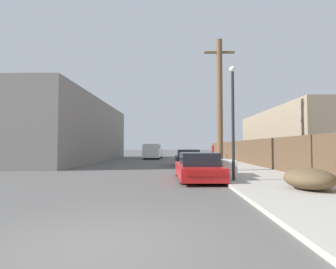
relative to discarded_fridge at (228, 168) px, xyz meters
The scene contains 13 objects.
ground_plane 9.66m from the discarded_fridge, 113.07° to the right, with size 220.00×220.00×0.00m, color #595654.
sidewalk_curb 14.71m from the discarded_fridge, 84.06° to the left, with size 4.20×63.00×0.12m, color #ADA89E.
discarded_fridge is the anchor object (origin of this frame).
parked_sports_car_red 1.74m from the discarded_fridge, 151.49° to the right, with size 1.99×4.77×1.24m.
car_parked_mid 7.93m from the discarded_fridge, 101.03° to the left, with size 1.96×4.43×1.28m.
pickup_truck 19.79m from the discarded_fridge, 105.11° to the left, with size 2.16×5.65×1.81m.
utility_pole 4.48m from the discarded_fridge, 87.47° to the left, with size 1.80×0.35×7.80m.
street_lamp 3.07m from the discarded_fridge, 94.41° to the right, with size 0.26×0.26×4.76m.
brush_pile 4.50m from the discarded_fridge, 66.41° to the right, with size 1.51×1.78×0.69m.
wooden_fence 11.18m from the discarded_fridge, 71.89° to the left, with size 0.08×36.69×1.92m, color brown.
building_left_block 19.52m from the discarded_fridge, 133.54° to the left, with size 7.00×21.50×6.15m, color gray.
building_right_house 13.74m from the discarded_fridge, 51.39° to the left, with size 6.00×14.94×4.68m, color gray.
pedestrian 17.04m from the discarded_fridge, 84.03° to the left, with size 0.34×0.34×1.66m.
Camera 1 is at (1.17, -3.93, 1.52)m, focal length 28.00 mm.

